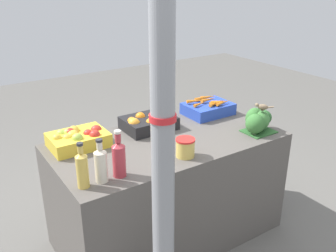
{
  "coord_description": "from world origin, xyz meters",
  "views": [
    {
      "loc": [
        -1.3,
        -1.97,
        1.87
      ],
      "look_at": [
        0.0,
        0.0,
        0.9
      ],
      "focal_mm": 40.0,
      "sensor_mm": 36.0,
      "label": 1
    }
  ],
  "objects_px": {
    "sparrow_bird": "(262,107)",
    "juice_bottle_golden": "(82,169)",
    "apple_crate": "(78,138)",
    "broccoli_pile": "(258,120)",
    "carrot_crate": "(208,108)",
    "orange_crate": "(149,122)",
    "juice_bottle_cloudy": "(101,164)",
    "juice_bottle_ruby": "(119,158)",
    "pickle_jar": "(185,148)",
    "support_pole": "(163,141)"
  },
  "relations": [
    {
      "from": "carrot_crate",
      "to": "sparrow_bird",
      "type": "xyz_separation_m",
      "value": [
        0.07,
        -0.5,
        0.15
      ]
    },
    {
      "from": "broccoli_pile",
      "to": "pickle_jar",
      "type": "relative_size",
      "value": 2.05
    },
    {
      "from": "juice_bottle_ruby",
      "to": "sparrow_bird",
      "type": "xyz_separation_m",
      "value": [
        1.12,
        -0.0,
        0.08
      ]
    },
    {
      "from": "support_pole",
      "to": "juice_bottle_cloudy",
      "type": "bearing_deg",
      "value": 108.08
    },
    {
      "from": "carrot_crate",
      "to": "juice_bottle_cloudy",
      "type": "relative_size",
      "value": 1.45
    },
    {
      "from": "pickle_jar",
      "to": "apple_crate",
      "type": "bearing_deg",
      "value": 134.88
    },
    {
      "from": "orange_crate",
      "to": "juice_bottle_ruby",
      "type": "relative_size",
      "value": 1.33
    },
    {
      "from": "juice_bottle_cloudy",
      "to": "juice_bottle_ruby",
      "type": "relative_size",
      "value": 0.92
    },
    {
      "from": "support_pole",
      "to": "juice_bottle_ruby",
      "type": "bearing_deg",
      "value": 93.59
    },
    {
      "from": "apple_crate",
      "to": "carrot_crate",
      "type": "relative_size",
      "value": 1.0
    },
    {
      "from": "juice_bottle_golden",
      "to": "juice_bottle_ruby",
      "type": "bearing_deg",
      "value": 0.0
    },
    {
      "from": "apple_crate",
      "to": "juice_bottle_cloudy",
      "type": "relative_size",
      "value": 1.45
    },
    {
      "from": "support_pole",
      "to": "juice_bottle_golden",
      "type": "xyz_separation_m",
      "value": [
        -0.24,
        0.42,
        -0.26
      ]
    },
    {
      "from": "broccoli_pile",
      "to": "juice_bottle_cloudy",
      "type": "xyz_separation_m",
      "value": [
        -1.23,
        -0.02,
        0.02
      ]
    },
    {
      "from": "broccoli_pile",
      "to": "sparrow_bird",
      "type": "height_order",
      "value": "sparrow_bird"
    },
    {
      "from": "juice_bottle_golden",
      "to": "carrot_crate",
      "type": "bearing_deg",
      "value": 21.55
    },
    {
      "from": "broccoli_pile",
      "to": "sparrow_bird",
      "type": "relative_size",
      "value": 2.3
    },
    {
      "from": "apple_crate",
      "to": "broccoli_pile",
      "type": "xyz_separation_m",
      "value": [
        1.18,
        -0.48,
        0.03
      ]
    },
    {
      "from": "juice_bottle_golden",
      "to": "pickle_jar",
      "type": "xyz_separation_m",
      "value": [
        0.67,
        -0.01,
        -0.05
      ]
    },
    {
      "from": "sparrow_bird",
      "to": "pickle_jar",
      "type": "bearing_deg",
      "value": 49.03
    },
    {
      "from": "juice_bottle_golden",
      "to": "juice_bottle_cloudy",
      "type": "bearing_deg",
      "value": -0.0
    },
    {
      "from": "juice_bottle_cloudy",
      "to": "apple_crate",
      "type": "bearing_deg",
      "value": 83.81
    },
    {
      "from": "orange_crate",
      "to": "sparrow_bird",
      "type": "distance_m",
      "value": 0.82
    },
    {
      "from": "juice_bottle_cloudy",
      "to": "juice_bottle_golden",
      "type": "bearing_deg",
      "value": 180.0
    },
    {
      "from": "orange_crate",
      "to": "juice_bottle_golden",
      "type": "bearing_deg",
      "value": -144.9
    },
    {
      "from": "juice_bottle_golden",
      "to": "broccoli_pile",
      "type": "bearing_deg",
      "value": 1.03
    },
    {
      "from": "support_pole",
      "to": "juice_bottle_ruby",
      "type": "distance_m",
      "value": 0.49
    },
    {
      "from": "apple_crate",
      "to": "juice_bottle_golden",
      "type": "relative_size",
      "value": 1.42
    },
    {
      "from": "apple_crate",
      "to": "carrot_crate",
      "type": "height_order",
      "value": "carrot_crate"
    },
    {
      "from": "orange_crate",
      "to": "juice_bottle_cloudy",
      "type": "distance_m",
      "value": 0.78
    },
    {
      "from": "sparrow_bird",
      "to": "juice_bottle_golden",
      "type": "bearing_deg",
      "value": 48.44
    },
    {
      "from": "juice_bottle_golden",
      "to": "juice_bottle_ruby",
      "type": "distance_m",
      "value": 0.22
    },
    {
      "from": "sparrow_bird",
      "to": "juice_bottle_ruby",
      "type": "bearing_deg",
      "value": 48.42
    },
    {
      "from": "carrot_crate",
      "to": "juice_bottle_golden",
      "type": "xyz_separation_m",
      "value": [
        -1.27,
        -0.5,
        0.06
      ]
    },
    {
      "from": "carrot_crate",
      "to": "juice_bottle_cloudy",
      "type": "height_order",
      "value": "juice_bottle_cloudy"
    },
    {
      "from": "juice_bottle_cloudy",
      "to": "pickle_jar",
      "type": "height_order",
      "value": "juice_bottle_cloudy"
    },
    {
      "from": "broccoli_pile",
      "to": "juice_bottle_cloudy",
      "type": "height_order",
      "value": "juice_bottle_cloudy"
    },
    {
      "from": "carrot_crate",
      "to": "juice_bottle_cloudy",
      "type": "distance_m",
      "value": 1.27
    },
    {
      "from": "juice_bottle_cloudy",
      "to": "carrot_crate",
      "type": "bearing_deg",
      "value": 23.32
    },
    {
      "from": "carrot_crate",
      "to": "juice_bottle_cloudy",
      "type": "bearing_deg",
      "value": -156.68
    },
    {
      "from": "broccoli_pile",
      "to": "juice_bottle_cloudy",
      "type": "distance_m",
      "value": 1.23
    },
    {
      "from": "support_pole",
      "to": "broccoli_pile",
      "type": "bearing_deg",
      "value": 21.93
    },
    {
      "from": "apple_crate",
      "to": "sparrow_bird",
      "type": "xyz_separation_m",
      "value": [
        1.18,
        -0.5,
        0.14
      ]
    },
    {
      "from": "broccoli_pile",
      "to": "juice_bottle_golden",
      "type": "relative_size",
      "value": 0.96
    },
    {
      "from": "sparrow_bird",
      "to": "apple_crate",
      "type": "bearing_deg",
      "value": 25.33
    },
    {
      "from": "juice_bottle_ruby",
      "to": "pickle_jar",
      "type": "relative_size",
      "value": 2.27
    },
    {
      "from": "carrot_crate",
      "to": "juice_bottle_ruby",
      "type": "bearing_deg",
      "value": -154.54
    },
    {
      "from": "broccoli_pile",
      "to": "juice_bottle_ruby",
      "type": "height_order",
      "value": "juice_bottle_ruby"
    },
    {
      "from": "orange_crate",
      "to": "sparrow_bird",
      "type": "relative_size",
      "value": 3.39
    },
    {
      "from": "carrot_crate",
      "to": "juice_bottle_ruby",
      "type": "xyz_separation_m",
      "value": [
        -1.05,
        -0.5,
        0.06
      ]
    }
  ]
}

